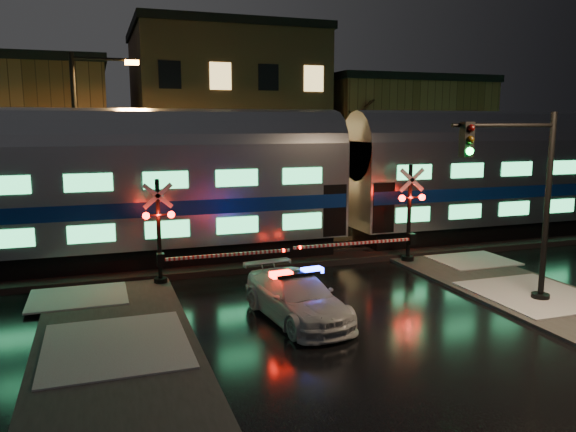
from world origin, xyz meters
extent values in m
plane|color=black|center=(0.00, 0.00, 0.00)|extent=(120.00, 120.00, 0.00)
cube|color=black|center=(0.00, 5.00, 0.12)|extent=(90.00, 4.20, 0.24)
cube|color=#2D2D2D|center=(-6.50, -6.00, 0.06)|extent=(4.00, 20.00, 0.12)
cube|color=brown|center=(2.00, 22.50, 5.75)|extent=(12.00, 11.00, 11.50)
cube|color=brown|center=(15.00, 22.00, 4.25)|extent=(12.00, 10.00, 8.50)
cube|color=black|center=(-9.64, 5.00, 0.64)|extent=(24.00, 2.40, 0.80)
cube|color=#B7BAC1|center=(-9.64, 5.00, 2.94)|extent=(25.00, 3.05, 3.80)
cube|color=navy|center=(-9.64, 5.00, 2.54)|extent=(24.75, 3.09, 0.55)
cube|color=#3CE580|center=(-9.64, 3.45, 1.79)|extent=(21.00, 0.05, 0.62)
cube|color=#3CE580|center=(-9.64, 3.45, 3.59)|extent=(21.00, 0.05, 0.62)
cylinder|color=#B7BAC1|center=(-9.64, 5.00, 4.64)|extent=(25.00, 3.05, 3.05)
cube|color=black|center=(16.36, 5.00, 0.64)|extent=(24.00, 2.40, 0.80)
imported|color=silver|center=(-1.47, -2.36, 0.66)|extent=(2.38, 4.75, 1.33)
cube|color=black|center=(-1.47, -2.36, 1.37)|extent=(1.41, 0.51, 0.09)
cube|color=#FF0C05|center=(-1.96, -2.42, 1.41)|extent=(0.64, 0.38, 0.15)
cube|color=#1426FF|center=(-0.97, -2.30, 1.41)|extent=(0.64, 0.38, 0.15)
cylinder|color=black|center=(5.02, 2.40, 0.15)|extent=(0.50, 0.50, 0.30)
cylinder|color=black|center=(5.02, 2.40, 2.00)|extent=(0.16, 0.16, 4.00)
sphere|color=#FF0C05|center=(4.57, 2.22, 2.70)|extent=(0.26, 0.26, 0.26)
sphere|color=#FF0C05|center=(5.47, 2.22, 2.70)|extent=(0.26, 0.26, 0.26)
cube|color=white|center=(2.52, 2.15, 1.05)|extent=(5.00, 0.10, 0.10)
cube|color=black|center=(5.02, 2.15, 1.05)|extent=(0.25, 0.30, 0.45)
cylinder|color=black|center=(-4.81, 2.40, 0.14)|extent=(0.47, 0.47, 0.28)
cylinder|color=black|center=(-4.81, 2.40, 1.87)|extent=(0.15, 0.15, 3.74)
sphere|color=#FF0C05|center=(-5.23, 2.22, 2.52)|extent=(0.24, 0.24, 0.24)
sphere|color=#FF0C05|center=(-4.39, 2.22, 2.52)|extent=(0.24, 0.24, 0.24)
cube|color=white|center=(-2.48, 2.15, 0.98)|extent=(4.68, 0.10, 0.10)
cube|color=black|center=(-4.81, 2.15, 0.98)|extent=(0.25, 0.30, 0.45)
cylinder|color=black|center=(6.35, -3.41, 0.15)|extent=(0.56, 0.56, 0.30)
cylinder|color=black|center=(6.35, -3.41, 2.98)|extent=(0.18, 0.18, 5.95)
cylinder|color=black|center=(4.56, -3.41, 5.55)|extent=(3.57, 0.12, 0.12)
cube|color=black|center=(3.17, -3.56, 5.16)|extent=(0.32, 0.28, 0.99)
sphere|color=#0CFF3F|center=(3.17, -3.72, 4.84)|extent=(0.22, 0.22, 0.22)
cylinder|color=black|center=(-7.49, 9.00, 4.27)|extent=(0.21, 0.21, 8.54)
cylinder|color=black|center=(-6.21, 9.00, 8.33)|extent=(2.56, 0.13, 0.13)
cube|color=orange|center=(-5.03, 9.00, 8.22)|extent=(0.59, 0.30, 0.19)
camera|label=1|loc=(-6.73, -16.98, 5.62)|focal=35.00mm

